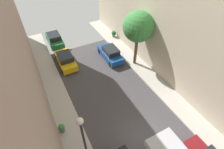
{
  "coord_description": "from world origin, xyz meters",
  "views": [
    {
      "loc": [
        -5.48,
        -4.33,
        13.55
      ],
      "look_at": [
        1.16,
        8.21,
        0.5
      ],
      "focal_mm": 27.69,
      "sensor_mm": 36.0,
      "label": 1
    }
  ],
  "objects_px": {
    "parked_car_right_2": "(110,54)",
    "lamp_post": "(83,136)",
    "parked_car_left_2": "(66,60)",
    "parked_car_left_3": "(54,39)",
    "potted_plant_2": "(114,33)",
    "potted_plant_1": "(62,128)",
    "street_tree_1": "(138,27)"
  },
  "relations": [
    {
      "from": "parked_car_left_3",
      "to": "potted_plant_2",
      "type": "xyz_separation_m",
      "value": [
        8.23,
        -2.4,
        -0.06
      ]
    },
    {
      "from": "parked_car_left_3",
      "to": "street_tree_1",
      "type": "height_order",
      "value": "street_tree_1"
    },
    {
      "from": "parked_car_right_2",
      "to": "lamp_post",
      "type": "relative_size",
      "value": 0.79
    },
    {
      "from": "parked_car_left_3",
      "to": "lamp_post",
      "type": "bearing_deg",
      "value": -96.3
    },
    {
      "from": "parked_car_right_2",
      "to": "lamp_post",
      "type": "height_order",
      "value": "lamp_post"
    },
    {
      "from": "street_tree_1",
      "to": "lamp_post",
      "type": "distance_m",
      "value": 12.45
    },
    {
      "from": "parked_car_left_2",
      "to": "parked_car_left_3",
      "type": "relative_size",
      "value": 1.0
    },
    {
      "from": "parked_car_right_2",
      "to": "lamp_post",
      "type": "xyz_separation_m",
      "value": [
        -7.3,
        -10.46,
        2.95
      ]
    },
    {
      "from": "parked_car_left_3",
      "to": "street_tree_1",
      "type": "xyz_separation_m",
      "value": [
        7.5,
        -9.16,
        4.23
      ]
    },
    {
      "from": "parked_car_right_2",
      "to": "street_tree_1",
      "type": "distance_m",
      "value": 5.3
    },
    {
      "from": "parked_car_left_3",
      "to": "potted_plant_1",
      "type": "distance_m",
      "value": 14.37
    },
    {
      "from": "parked_car_right_2",
      "to": "potted_plant_2",
      "type": "xyz_separation_m",
      "value": [
        2.83,
        4.35,
        -0.06
      ]
    },
    {
      "from": "parked_car_left_2",
      "to": "potted_plant_2",
      "type": "relative_size",
      "value": 4.56
    },
    {
      "from": "potted_plant_1",
      "to": "potted_plant_2",
      "type": "relative_size",
      "value": 0.94
    },
    {
      "from": "potted_plant_1",
      "to": "parked_car_left_2",
      "type": "bearing_deg",
      "value": 71.23
    },
    {
      "from": "potted_plant_1",
      "to": "potted_plant_2",
      "type": "xyz_separation_m",
      "value": [
        11.19,
        11.66,
        0.05
      ]
    },
    {
      "from": "street_tree_1",
      "to": "potted_plant_2",
      "type": "relative_size",
      "value": 7.06
    },
    {
      "from": "parked_car_left_3",
      "to": "potted_plant_2",
      "type": "relative_size",
      "value": 4.56
    },
    {
      "from": "parked_car_left_2",
      "to": "lamp_post",
      "type": "bearing_deg",
      "value": -99.11
    },
    {
      "from": "potted_plant_2",
      "to": "parked_car_right_2",
      "type": "bearing_deg",
      "value": -123.06
    },
    {
      "from": "potted_plant_1",
      "to": "lamp_post",
      "type": "bearing_deg",
      "value": -71.53
    },
    {
      "from": "parked_car_left_2",
      "to": "parked_car_left_3",
      "type": "height_order",
      "value": "same"
    },
    {
      "from": "parked_car_right_2",
      "to": "parked_car_left_3",
      "type": "bearing_deg",
      "value": 128.64
    },
    {
      "from": "street_tree_1",
      "to": "potted_plant_1",
      "type": "relative_size",
      "value": 7.51
    },
    {
      "from": "potted_plant_1",
      "to": "lamp_post",
      "type": "distance_m",
      "value": 4.52
    },
    {
      "from": "parked_car_right_2",
      "to": "street_tree_1",
      "type": "height_order",
      "value": "street_tree_1"
    },
    {
      "from": "potted_plant_1",
      "to": "street_tree_1",
      "type": "bearing_deg",
      "value": 25.11
    },
    {
      "from": "parked_car_left_3",
      "to": "lamp_post",
      "type": "height_order",
      "value": "lamp_post"
    },
    {
      "from": "parked_car_left_2",
      "to": "parked_car_right_2",
      "type": "distance_m",
      "value": 5.57
    },
    {
      "from": "parked_car_left_3",
      "to": "street_tree_1",
      "type": "bearing_deg",
      "value": -50.68
    },
    {
      "from": "lamp_post",
      "to": "parked_car_left_2",
      "type": "bearing_deg",
      "value": 80.89
    },
    {
      "from": "potted_plant_1",
      "to": "parked_car_right_2",
      "type": "bearing_deg",
      "value": 41.17
    }
  ]
}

